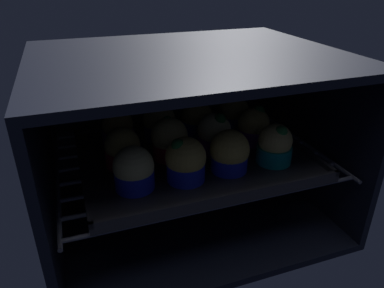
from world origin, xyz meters
The scene contains 15 objects.
oven_cavity centered at (0.00, 26.25, 17.00)cm, with size 59.00×47.00×37.00cm.
oven_rack centered at (0.00, 22.00, 13.60)cm, with size 54.80×42.00×0.80cm.
baking_tray centered at (0.00, 20.22, 14.67)cm, with size 45.38×36.13×2.20cm.
muffin_row0_col0 centered at (-13.86, 11.26, 18.75)cm, with size 7.16×7.16×7.91cm.
muffin_row0_col1 centered at (-4.58, 10.79, 19.05)cm, with size 7.40×7.40×8.57cm.
muffin_row0_col2 centered at (4.32, 11.35, 18.89)cm, with size 7.52×7.52×8.16cm.
muffin_row0_col3 centered at (14.03, 11.24, 18.93)cm, with size 6.97×6.97×8.25cm.
muffin_row1_col0 centered at (-14.26, 20.00, 18.67)cm, with size 6.97×6.97×7.77cm.
muffin_row1_col1 centered at (-4.86, 20.03, 19.16)cm, with size 7.45×7.45×8.77cm.
muffin_row1_col2 centered at (4.80, 19.90, 19.01)cm, with size 7.05×7.05×8.71cm.
muffin_row1_col3 centered at (14.24, 20.41, 18.96)cm, with size 6.97×6.97×8.64cm.
muffin_row2_col0 centered at (-13.64, 29.64, 18.85)cm, with size 6.97×6.97×8.12cm.
muffin_row2_col1 centered at (-4.37, 29.67, 18.80)cm, with size 7.21×7.21×8.00cm.
muffin_row2_col2 centered at (4.33, 29.21, 18.77)cm, with size 7.17×7.17×8.31cm.
muffin_row2_col3 centered at (13.73, 29.20, 18.80)cm, with size 6.99×6.99×8.01cm.
Camera 1 is at (-22.40, -42.71, 50.48)cm, focal length 33.75 mm.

